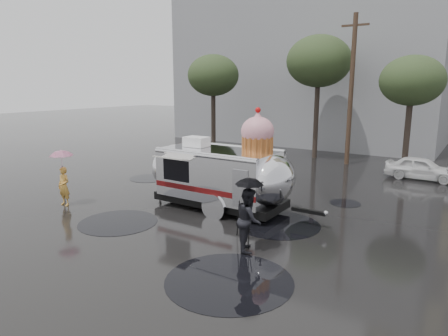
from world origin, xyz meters
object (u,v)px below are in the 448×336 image
Objects in this scene: person_right at (249,219)px; tripod at (245,214)px; airstream_trailer at (222,173)px; person_left at (64,186)px.

person_right reaches higher than tripod.
airstream_trailer is 6.55m from person_left.
airstream_trailer reaches higher than person_left.
airstream_trailer reaches higher than tripod.
person_right is 1.42× the size of tripod.
person_left reaches higher than tripod.
person_left is (-5.66, -3.23, -0.67)m from airstream_trailer.
tripod is at bearing 5.70° from person_right.
airstream_trailer is 4.85× the size of person_left.
airstream_trailer is 3.21m from tripod.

